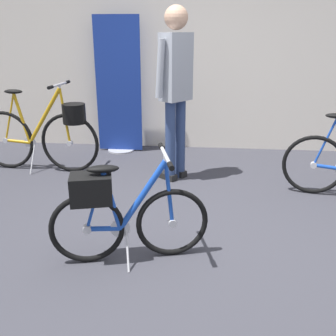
{
  "coord_description": "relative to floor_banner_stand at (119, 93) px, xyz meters",
  "views": [
    {
      "loc": [
        0.14,
        -2.66,
        1.59
      ],
      "look_at": [
        -0.15,
        0.23,
        0.55
      ],
      "focal_mm": 41.47,
      "sensor_mm": 36.0,
      "label": 1
    }
  ],
  "objects": [
    {
      "name": "floor_banner_stand",
      "position": [
        0.0,
        0.0,
        0.0
      ],
      "size": [
        0.6,
        0.36,
        1.77
      ],
      "color": "#B7B7BC",
      "rests_on": "ground_plane"
    },
    {
      "name": "visitor_near_wall",
      "position": [
        0.83,
        -0.98,
        0.27
      ],
      "size": [
        0.39,
        0.43,
        1.82
      ],
      "color": "navy",
      "rests_on": "ground_plane"
    },
    {
      "name": "back_wall",
      "position": [
        1.02,
        0.32,
        0.72
      ],
      "size": [
        6.98,
        0.1,
        3.03
      ],
      "primitive_type": "cube",
      "color": "silver",
      "rests_on": "ground_plane"
    },
    {
      "name": "ground_plane",
      "position": [
        1.02,
        -2.42,
        -0.8
      ],
      "size": [
        6.98,
        6.98,
        0.0
      ],
      "primitive_type": "plane",
      "color": "#38383F"
    },
    {
      "name": "folding_bike_foreground",
      "position": [
        0.58,
        -2.66,
        -0.41
      ],
      "size": [
        1.11,
        0.52,
        0.81
      ],
      "color": "black",
      "rests_on": "ground_plane"
    },
    {
      "name": "display_bike_right",
      "position": [
        -0.68,
        -0.87,
        -0.33
      ],
      "size": [
        1.5,
        0.53,
        1.04
      ],
      "color": "black",
      "rests_on": "ground_plane"
    }
  ]
}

